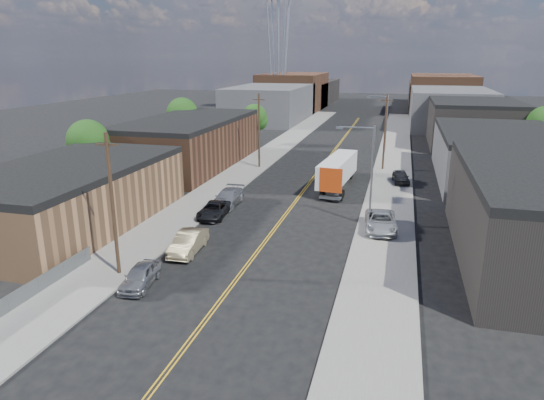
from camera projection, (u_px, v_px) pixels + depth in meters
The scene contains 32 objects.
ground at pixel (334, 151), 78.29m from camera, with size 260.00×260.00×0.00m, color black.
centerline at pixel (318, 171), 64.39m from camera, with size 0.32×120.00×0.01m, color gold.
sidewalk_left at pixel (250, 167), 66.71m from camera, with size 5.00×140.00×0.15m, color slate.
sidewalk_right at pixel (392, 175), 62.04m from camera, with size 5.00×140.00×0.15m, color slate.
warehouse_tan at pixel (68, 196), 43.00m from camera, with size 12.00×22.00×5.60m.
warehouse_brown at pixel (189, 142), 66.95m from camera, with size 12.00×26.00×6.60m.
industrial_right_b at pixel (499, 156), 59.04m from camera, with size 14.00×24.00×6.10m.
industrial_right_c at pixel (472, 122), 82.92m from camera, with size 14.00×22.00×7.60m.
skyline_left_a at pixel (271, 103), 114.49m from camera, with size 16.00×30.00×8.00m, color #3C3C3E.
skyline_right_a at pixel (449, 108), 104.66m from camera, with size 16.00×30.00×8.00m, color #3C3C3E.
skyline_left_b at pixel (293, 92), 137.36m from camera, with size 16.00×26.00×10.00m, color #4C2F1E.
skyline_right_b at pixel (442, 94), 127.54m from camera, with size 16.00×26.00×10.00m, color #4C2F1E.
skyline_left_c at pixel (307, 92), 156.32m from camera, with size 16.00×40.00×7.00m, color black.
skyline_right_c at pixel (437, 95), 146.49m from camera, with size 16.00×40.00×7.00m, color black.
streetlight_near at pixel (368, 167), 42.48m from camera, with size 3.39×0.25×9.00m.
streetlight_far at pixel (384, 119), 74.90m from camera, with size 3.39×0.25×9.00m.
utility_pole_left_near at pixel (113, 204), 32.52m from camera, with size 1.60×0.26×10.00m.
utility_pole_left_far at pixel (259, 130), 64.94m from camera, with size 1.60×0.26×10.00m.
utility_pole_right at pixel (385, 132), 63.69m from camera, with size 1.60×0.26×10.00m.
chainlink_fence at pixel (9, 304), 28.58m from camera, with size 0.05×16.00×1.22m.
tree_left_near at pixel (89, 144), 54.90m from camera, with size 4.85×4.76×7.91m.
tree_left_mid at pixel (183, 116), 77.98m from camera, with size 5.10×5.04×8.37m.
tree_left_far at pixel (255, 118), 82.27m from camera, with size 4.35×4.20×6.97m.
tree_right_far at pixel (544, 125), 69.43m from camera, with size 4.85×4.76×7.91m.
semi_truck at pixel (339, 169), 56.50m from camera, with size 3.37×14.16×3.65m.
car_left_a at pixel (140, 276), 32.07m from camera, with size 1.72×4.27×1.45m, color #95979A.
car_left_b at pixel (188, 242), 37.58m from camera, with size 1.75×5.01×1.65m, color #91825F.
car_left_c at pixel (214, 210), 45.89m from camera, with size 2.34×5.08×1.41m, color black.
car_left_d at pixel (228, 198), 49.40m from camera, with size 2.29×5.62×1.63m, color #97999C.
car_right_lot_a at pixel (381, 221), 41.99m from camera, with size 2.64×5.71×1.59m, color #BBBFC1.
car_right_lot_c at pixel (401, 177), 57.79m from camera, with size 1.72×4.28×1.46m, color black.
car_ahead_truck at pixel (336, 172), 60.74m from camera, with size 2.55×5.52×1.54m, color black.
Camera 1 is at (10.12, -17.30, 14.70)m, focal length 32.00 mm.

